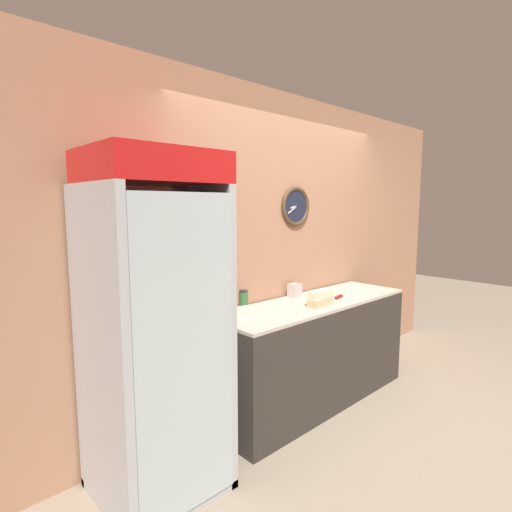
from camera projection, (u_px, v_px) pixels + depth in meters
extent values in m
plane|color=gray|center=(402.00, 440.00, 2.96)|extent=(14.00, 14.00, 0.00)
cube|color=#AD7A5B|center=(286.00, 247.00, 3.65)|extent=(5.20, 0.06, 2.70)
torus|color=#4C3823|center=(296.00, 206.00, 3.62)|extent=(0.36, 0.04, 0.36)
cylinder|color=#1E2338|center=(296.00, 206.00, 3.62)|extent=(0.30, 0.01, 0.30)
cube|color=white|center=(294.00, 207.00, 3.59)|extent=(0.08, 0.01, 0.03)
cube|color=white|center=(292.00, 210.00, 3.58)|extent=(0.12, 0.01, 0.07)
cube|color=#332D28|center=(314.00, 353.00, 3.52)|extent=(2.00, 0.59, 0.88)
cube|color=#BCB2A3|center=(315.00, 302.00, 3.46)|extent=(2.00, 0.59, 0.02)
cube|color=#B2B7BC|center=(130.00, 330.00, 2.60)|extent=(0.71, 0.04, 1.85)
cube|color=#B2B7BC|center=(100.00, 357.00, 2.14)|extent=(0.05, 0.68, 1.85)
cube|color=#B2B7BC|center=(200.00, 331.00, 2.59)|extent=(0.05, 0.68, 1.85)
cube|color=#B2B7BC|center=(160.00, 482.00, 2.48)|extent=(0.71, 0.68, 0.05)
cube|color=white|center=(132.00, 331.00, 2.57)|extent=(0.61, 0.02, 1.75)
cube|color=silver|center=(187.00, 359.00, 2.11)|extent=(0.61, 0.01, 1.75)
cube|color=red|center=(152.00, 167.00, 2.21)|extent=(0.71, 0.61, 0.18)
cube|color=silver|center=(159.00, 422.00, 2.41)|extent=(0.59, 0.56, 0.01)
cube|color=silver|center=(157.00, 369.00, 2.37)|extent=(0.59, 0.56, 0.01)
cube|color=silver|center=(156.00, 314.00, 2.33)|extent=(0.59, 0.56, 0.01)
cube|color=silver|center=(154.00, 257.00, 2.28)|extent=(0.59, 0.56, 0.01)
cylinder|color=#B2BCCC|center=(171.00, 432.00, 2.19)|extent=(0.06, 0.06, 0.12)
cylinder|color=#B2BCCC|center=(170.00, 417.00, 2.18)|extent=(0.02, 0.02, 0.05)
cylinder|color=navy|center=(214.00, 299.00, 2.31)|extent=(0.06, 0.06, 0.17)
cylinder|color=navy|center=(214.00, 279.00, 2.29)|extent=(0.02, 0.02, 0.07)
cylinder|color=#B2231E|center=(137.00, 381.00, 2.02)|extent=(0.06, 0.06, 0.16)
cylinder|color=#B2231E|center=(136.00, 359.00, 2.00)|extent=(0.02, 0.02, 0.07)
cylinder|color=#2D6B38|center=(186.00, 422.00, 2.25)|extent=(0.06, 0.06, 0.15)
cylinder|color=#2D6B38|center=(186.00, 404.00, 2.24)|extent=(0.02, 0.02, 0.07)
cylinder|color=#5B2D19|center=(212.00, 413.00, 2.38)|extent=(0.07, 0.07, 0.12)
cylinder|color=#5B2D19|center=(212.00, 399.00, 2.37)|extent=(0.03, 0.03, 0.05)
cylinder|color=orange|center=(173.00, 311.00, 2.13)|extent=(0.07, 0.07, 0.13)
cylinder|color=orange|center=(173.00, 295.00, 2.12)|extent=(0.03, 0.03, 0.05)
cylinder|color=#B2231E|center=(210.00, 355.00, 2.34)|extent=(0.08, 0.08, 0.18)
cylinder|color=#B2231E|center=(210.00, 334.00, 2.32)|extent=(0.03, 0.03, 0.08)
cube|color=tan|center=(320.00, 302.00, 3.28)|extent=(0.23, 0.09, 0.07)
cube|color=beige|center=(320.00, 294.00, 3.27)|extent=(0.23, 0.10, 0.07)
cube|color=beige|center=(237.00, 312.00, 2.98)|extent=(0.25, 0.14, 0.06)
cube|color=silver|center=(347.00, 294.00, 3.71)|extent=(0.25, 0.09, 0.00)
cube|color=maroon|center=(339.00, 297.00, 3.56)|extent=(0.13, 0.05, 0.02)
cylinder|color=#336B38|center=(243.00, 300.00, 3.19)|extent=(0.07, 0.07, 0.14)
cylinder|color=#262628|center=(243.00, 291.00, 3.18)|extent=(0.07, 0.07, 0.01)
cube|color=#B7B2AD|center=(295.00, 290.00, 3.61)|extent=(0.11, 0.09, 0.12)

